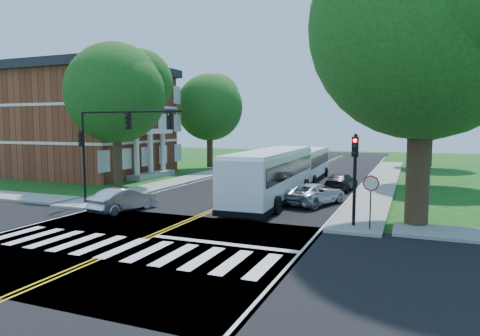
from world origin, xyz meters
The scene contains 24 objects.
ground centered at (0.00, 0.00, 0.00)m, with size 140.00×140.00×0.00m, color #174110.
road centered at (0.00, 18.00, 0.01)m, with size 14.00×96.00×0.01m, color black.
cross_road centered at (0.00, 0.00, 0.01)m, with size 60.00×12.00×0.01m, color black.
center_line centered at (0.00, 22.00, 0.01)m, with size 0.36×70.00×0.01m, color gold.
edge_line_w centered at (-6.80, 22.00, 0.01)m, with size 0.12×70.00×0.01m, color silver.
edge_line_e centered at (6.80, 22.00, 0.01)m, with size 0.12×70.00×0.01m, color silver.
crosswalk centered at (0.00, -0.50, 0.02)m, with size 12.60×3.00×0.01m, color silver.
stop_bar centered at (3.50, 1.60, 0.02)m, with size 6.60×0.40×0.01m, color silver.
sidewalk_nw centered at (-8.30, 25.00, 0.07)m, with size 2.60×40.00×0.15m, color gray.
sidewalk_ne centered at (8.30, 25.00, 0.07)m, with size 2.60×40.00×0.15m, color gray.
tree_ne_big centered at (11.00, 8.00, 9.62)m, with size 10.80×10.80×14.91m.
tree_west_near centered at (-11.50, 14.00, 7.53)m, with size 8.00×8.00×11.40m.
tree_west_far centered at (-11.00, 30.00, 7.00)m, with size 7.60×7.60×10.67m.
tree_east_mid centered at (11.50, 24.00, 7.86)m, with size 8.40×8.40×11.93m.
tree_east_far centered at (12.50, 40.00, 6.86)m, with size 7.20×7.20×10.34m.
brick_building centered at (-21.95, 20.00, 5.42)m, with size 20.00×13.00×10.80m.
signal_nw centered at (-5.86, 6.43, 4.38)m, with size 7.15×0.46×5.66m.
signal_ne centered at (8.20, 6.44, 2.96)m, with size 0.30×0.46×4.40m.
stop_sign centered at (9.00, 5.98, 2.03)m, with size 0.76×0.08×2.53m.
bus_lead centered at (2.26, 12.04, 1.77)m, with size 3.47×12.97×3.33m.
bus_follow centered at (1.93, 23.55, 1.49)m, with size 2.98×10.94×2.80m.
hatchback centered at (-4.64, 5.67, 0.69)m, with size 1.44×4.13×1.36m, color silver.
suv centered at (5.12, 11.99, 0.68)m, with size 2.21×4.79×1.33m, color silver.
dark_sedan centered at (5.74, 18.58, 0.65)m, with size 1.80×4.43×1.29m, color black.
Camera 1 is at (10.72, -14.38, 4.95)m, focal length 32.00 mm.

